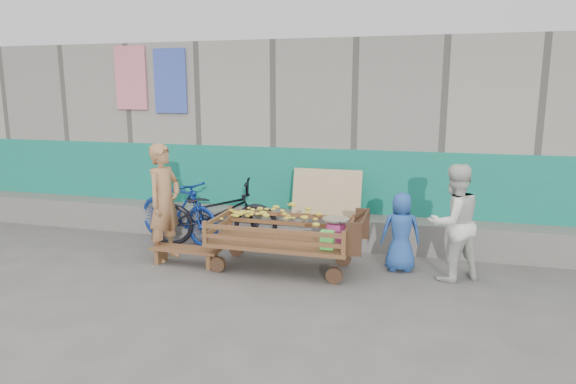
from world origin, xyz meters
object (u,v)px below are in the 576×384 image
(banana_cart, at_px, (279,226))
(vendor_man, at_px, (164,202))
(bench, at_px, (186,252))
(child, at_px, (401,232))
(bicycle_dark, at_px, (214,213))
(bicycle_blue, at_px, (178,211))
(woman, at_px, (453,223))

(banana_cart, bearing_deg, vendor_man, -179.17)
(bench, xyz_separation_m, child, (2.72, 0.54, 0.34))
(bench, relative_size, bicycle_dark, 0.50)
(child, xyz_separation_m, bicycle_dark, (-2.71, 0.35, -0.02))
(bicycle_dark, bearing_deg, bicycle_blue, 74.74)
(bicycle_blue, bearing_deg, bench, -127.31)
(banana_cart, height_order, bicycle_dark, bicycle_dark)
(bicycle_dark, relative_size, bicycle_blue, 1.14)
(banana_cart, height_order, vendor_man, vendor_man)
(bench, distance_m, woman, 3.40)
(bicycle_dark, bearing_deg, banana_cart, -135.92)
(woman, height_order, child, woman)
(child, bearing_deg, banana_cart, 3.86)
(woman, xyz_separation_m, bicycle_dark, (-3.32, 0.50, -0.22))
(woman, bearing_deg, vendor_man, -30.18)
(banana_cart, bearing_deg, bench, -171.68)
(child, height_order, bicycle_blue, child)
(bench, bearing_deg, bicycle_blue, 122.49)
(vendor_man, relative_size, woman, 1.11)
(banana_cart, bearing_deg, child, 13.71)
(bench, bearing_deg, vendor_man, 157.03)
(banana_cart, xyz_separation_m, child, (1.50, 0.37, -0.06))
(banana_cart, distance_m, child, 1.54)
(bicycle_dark, distance_m, bicycle_blue, 0.58)
(vendor_man, bearing_deg, child, -72.76)
(woman, distance_m, bicycle_blue, 3.95)
(child, relative_size, bicycle_dark, 0.54)
(bench, distance_m, bicycle_dark, 0.95)
(banana_cart, relative_size, woman, 1.39)
(banana_cart, relative_size, vendor_man, 1.25)
(vendor_man, distance_m, woman, 3.71)
(banana_cart, distance_m, bicycle_blue, 1.94)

